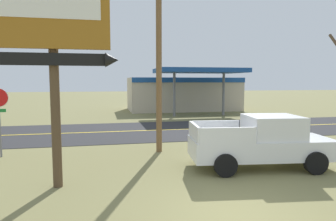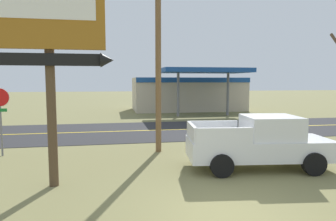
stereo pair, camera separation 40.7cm
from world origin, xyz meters
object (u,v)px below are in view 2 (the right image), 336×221
(utility_pole, at_px, (158,51))
(gas_station, at_px, (188,93))
(motel_sign, at_px, (50,27))
(stop_sign, at_px, (0,110))
(pickup_white_parked_on_lawn, at_px, (260,143))

(utility_pole, height_order, gas_station, utility_pole)
(gas_station, bearing_deg, utility_pole, -108.12)
(motel_sign, distance_m, stop_sign, 6.09)
(motel_sign, relative_size, stop_sign, 2.36)
(pickup_white_parked_on_lawn, bearing_deg, stop_sign, 159.56)
(stop_sign, bearing_deg, gas_station, 55.17)
(pickup_white_parked_on_lawn, bearing_deg, gas_station, 82.48)
(stop_sign, distance_m, pickup_white_parked_on_lawn, 10.85)
(stop_sign, relative_size, pickup_white_parked_on_lawn, 0.55)
(motel_sign, height_order, stop_sign, motel_sign)
(stop_sign, relative_size, utility_pole, 0.34)
(stop_sign, bearing_deg, motel_sign, -56.71)
(gas_station, bearing_deg, stop_sign, -124.83)
(utility_pole, bearing_deg, stop_sign, 176.63)
(utility_pole, relative_size, pickup_white_parked_on_lawn, 1.59)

